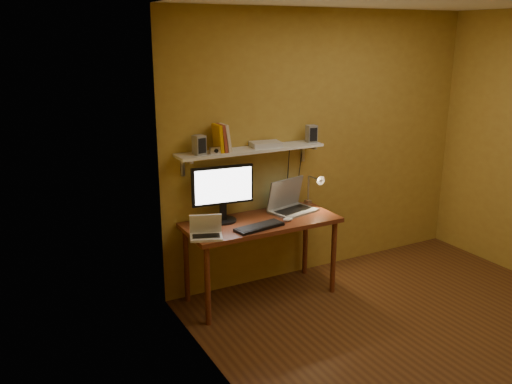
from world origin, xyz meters
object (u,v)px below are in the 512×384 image
desk (261,229)px  router (266,144)px  keyboard (259,227)px  speaker_right (311,134)px  netbook (206,231)px  laptop (290,203)px  mouse (288,219)px  speaker_left (199,145)px  desk_lamp (315,185)px  wall_shelf (251,150)px  monitor (223,191)px  shelf_camera (215,150)px

desk → router: bearing=53.0°
keyboard → speaker_right: speaker_right is taller
netbook → speaker_right: size_ratio=1.92×
laptop → mouse: (-0.17, -0.25, -0.06)m
desk → speaker_left: size_ratio=8.51×
keyboard → speaker_left: 0.87m
speaker_left → speaker_right: (1.14, 0.00, -0.00)m
netbook → desk_lamp: 1.30m
netbook → router: (0.76, 0.35, 0.59)m
wall_shelf → monitor: bearing=-170.7°
wall_shelf → laptop: size_ratio=2.96×
monitor → shelf_camera: size_ratio=5.75×
router → laptop: bearing=-20.7°
monitor → netbook: monitor is taller
monitor → mouse: size_ratio=5.97×
monitor → netbook: (-0.29, -0.29, -0.23)m
keyboard → speaker_right: (0.75, 0.35, 0.69)m
speaker_left → shelf_camera: speaker_left is taller
wall_shelf → shelf_camera: shelf_camera is taller
netbook → desk: bearing=34.3°
mouse → desk_lamp: size_ratio=0.25×
router → desk_lamp: bearing=-8.8°
keyboard → speaker_left: speaker_left is taller
monitor → laptop: 0.71m
speaker_right → monitor: bearing=-168.5°
netbook → speaker_left: (0.10, 0.33, 0.65)m
keyboard → router: router is taller
desk → wall_shelf: wall_shelf is taller
desk_lamp → speaker_left: speaker_left is taller
wall_shelf → desk_lamp: size_ratio=3.73×
monitor → desk_lamp: (0.97, -0.02, -0.08)m
netbook → speaker_left: speaker_left is taller
keyboard → mouse: 0.32m
shelf_camera → speaker_right: bearing=2.5°
desk → speaker_right: 1.03m
speaker_right → shelf_camera: 1.02m
desk_lamp → mouse: bearing=-150.9°
mouse → speaker_left: size_ratio=0.57×
laptop → mouse: laptop is taller
netbook → shelf_camera: shelf_camera is taller
desk → desk_lamp: 0.73m
laptop → shelf_camera: 0.94m
shelf_camera → router: shelf_camera is taller
monitor → desk_lamp: bearing=5.7°
mouse → speaker_left: speaker_left is taller
desk_lamp → speaker_left: 1.27m
monitor → speaker_right: (0.95, 0.04, 0.42)m
netbook → mouse: netbook is taller
desk → speaker_left: (-0.51, 0.18, 0.79)m
speaker_right → shelf_camera: (-1.01, -0.04, -0.05)m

